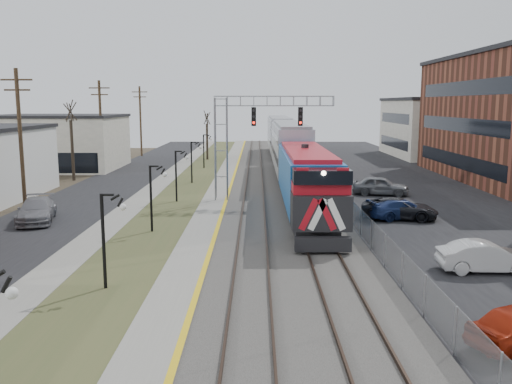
{
  "coord_description": "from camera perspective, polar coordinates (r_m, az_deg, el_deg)",
  "views": [
    {
      "loc": [
        2.23,
        -13.35,
        7.56
      ],
      "look_at": [
        2.19,
        16.97,
        2.6
      ],
      "focal_mm": 38.0,
      "sensor_mm": 36.0,
      "label": 1
    }
  ],
  "objects": [
    {
      "name": "ballast_bed",
      "position": [
        48.96,
        2.16,
        0.52
      ],
      "size": [
        8.0,
        120.0,
        0.2
      ],
      "primitive_type": "cube",
      "color": "#595651",
      "rests_on": "ground"
    },
    {
      "name": "parking_lot",
      "position": [
        50.84,
        15.8,
        0.41
      ],
      "size": [
        16.0,
        120.0,
        0.04
      ],
      "primitive_type": "cube",
      "color": "black",
      "rests_on": "ground"
    },
    {
      "name": "platform",
      "position": [
        49.03,
        -3.69,
        0.54
      ],
      "size": [
        2.0,
        120.0,
        0.24
      ],
      "primitive_type": "cube",
      "color": "gray",
      "rests_on": "ground"
    },
    {
      "name": "car_lot_c",
      "position": [
        36.97,
        14.86,
        -1.75
      ],
      "size": [
        5.35,
        3.53,
        1.37
      ],
      "primitive_type": "imported",
      "rotation": [
        0.0,
        0.0,
        1.29
      ],
      "color": "black",
      "rests_on": "ground"
    },
    {
      "name": "lampposts",
      "position": [
        32.72,
        -10.9,
        -0.66
      ],
      "size": [
        0.14,
        62.14,
        4.0
      ],
      "color": "black",
      "rests_on": "ground"
    },
    {
      "name": "signal_gantry",
      "position": [
        41.4,
        -1.32,
        6.56
      ],
      "size": [
        9.0,
        1.07,
        8.15
      ],
      "color": "gray",
      "rests_on": "ground"
    },
    {
      "name": "sidewalk",
      "position": [
        49.8,
        -10.6,
        0.45
      ],
      "size": [
        2.0,
        120.0,
        0.08
      ],
      "primitive_type": "cube",
      "color": "gray",
      "rests_on": "ground"
    },
    {
      "name": "utility_poles",
      "position": [
        41.92,
        -23.53,
        5.02
      ],
      "size": [
        0.28,
        80.28,
        10.0
      ],
      "color": "#4C3823",
      "rests_on": "ground"
    },
    {
      "name": "grass_median",
      "position": [
        49.33,
        -7.17,
        0.44
      ],
      "size": [
        4.0,
        120.0,
        0.06
      ],
      "primitive_type": "cube",
      "color": "#434C28",
      "rests_on": "ground"
    },
    {
      "name": "car_lot_d",
      "position": [
        36.92,
        15.14,
        -1.81
      ],
      "size": [
        4.83,
        2.8,
        1.32
      ],
      "primitive_type": "imported",
      "rotation": [
        0.0,
        0.0,
        1.79
      ],
      "color": "navy",
      "rests_on": "ground"
    },
    {
      "name": "car_lot_b",
      "position": [
        26.67,
        23.02,
        -6.39
      ],
      "size": [
        4.25,
        1.61,
        1.39
      ],
      "primitive_type": "imported",
      "rotation": [
        0.0,
        0.0,
        1.54
      ],
      "color": "#BDBDBD",
      "rests_on": "ground"
    },
    {
      "name": "fence",
      "position": [
        49.19,
        7.06,
        1.32
      ],
      "size": [
        0.04,
        120.0,
        1.6
      ],
      "primitive_type": "cube",
      "color": "gray",
      "rests_on": "ground"
    },
    {
      "name": "car_street_b",
      "position": [
        37.55,
        -22.1,
        -1.85
      ],
      "size": [
        3.36,
        5.55,
        1.5
      ],
      "primitive_type": "imported",
      "rotation": [
        0.0,
        0.0,
        0.26
      ],
      "color": "slate",
      "rests_on": "ground"
    },
    {
      "name": "track_far",
      "position": [
        49.01,
        3.91,
        0.72
      ],
      "size": [
        1.58,
        120.0,
        0.15
      ],
      "color": "#2D2119",
      "rests_on": "ballast_bed"
    },
    {
      "name": "train",
      "position": [
        59.15,
        3.27,
        4.74
      ],
      "size": [
        3.0,
        63.05,
        5.33
      ],
      "color": "#1354A1",
      "rests_on": "ground"
    },
    {
      "name": "track_near",
      "position": [
        48.9,
        -0.19,
        0.72
      ],
      "size": [
        1.58,
        120.0,
        0.15
      ],
      "color": "#2D2119",
      "rests_on": "ballast_bed"
    },
    {
      "name": "bare_trees",
      "position": [
        54.56,
        -15.79,
        3.83
      ],
      "size": [
        12.3,
        42.3,
        5.95
      ],
      "color": "#382D23",
      "rests_on": "ground"
    },
    {
      "name": "street_west",
      "position": [
        50.83,
        -15.59,
        0.42
      ],
      "size": [
        7.0,
        120.0,
        0.04
      ],
      "primitive_type": "cube",
      "color": "black",
      "rests_on": "ground"
    },
    {
      "name": "platform_edge",
      "position": [
        48.96,
        -2.67,
        0.69
      ],
      "size": [
        0.24,
        120.0,
        0.01
      ],
      "primitive_type": "cube",
      "color": "gold",
      "rests_on": "platform"
    },
    {
      "name": "car_lot_e",
      "position": [
        46.13,
        12.98,
        0.6
      ],
      "size": [
        4.9,
        2.91,
        1.56
      ],
      "primitive_type": "imported",
      "rotation": [
        0.0,
        0.0,
        1.33
      ],
      "color": "slate",
      "rests_on": "ground"
    }
  ]
}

